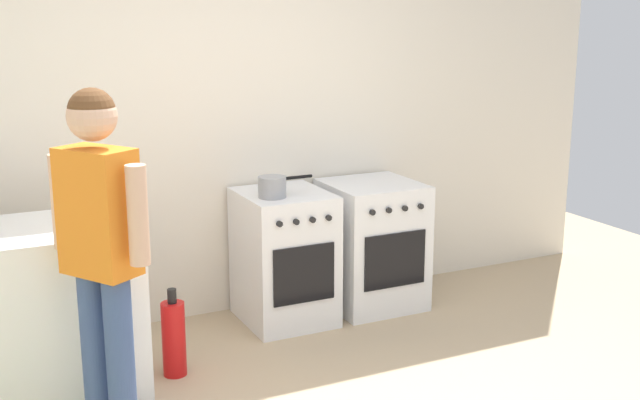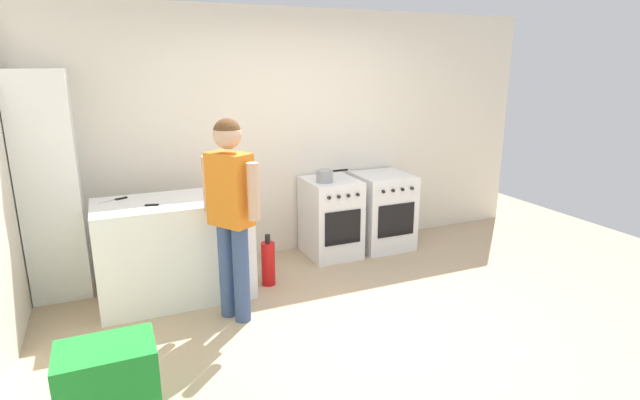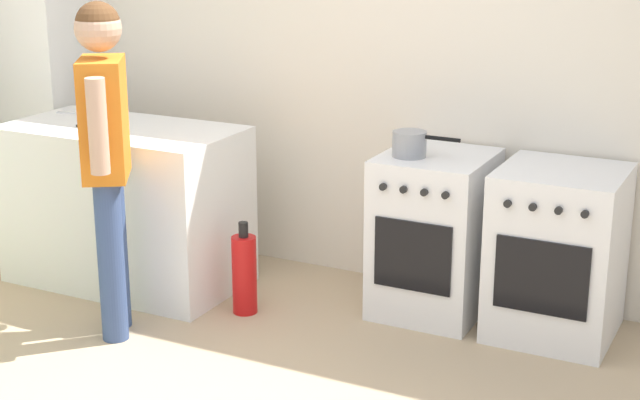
% 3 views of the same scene
% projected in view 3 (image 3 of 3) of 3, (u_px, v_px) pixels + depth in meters
% --- Properties ---
extents(back_wall, '(6.00, 0.10, 2.60)m').
position_uv_depth(back_wall, '(403.00, 52.00, 5.32)').
color(back_wall, silver).
rests_on(back_wall, ground).
extents(counter_unit, '(1.30, 0.70, 0.90)m').
position_uv_depth(counter_unit, '(126.00, 205.00, 5.50)').
color(counter_unit, white).
rests_on(counter_unit, ground).
extents(oven_left, '(0.54, 0.62, 0.85)m').
position_uv_depth(oven_left, '(434.00, 234.00, 5.10)').
color(oven_left, white).
rests_on(oven_left, ground).
extents(oven_right, '(0.59, 0.62, 0.85)m').
position_uv_depth(oven_right, '(557.00, 253.00, 4.82)').
color(oven_right, white).
rests_on(oven_right, ground).
extents(pot, '(0.35, 0.17, 0.13)m').
position_uv_depth(pot, '(410.00, 144.00, 4.93)').
color(pot, gray).
rests_on(pot, oven_left).
extents(knife_paring, '(0.21, 0.08, 0.01)m').
position_uv_depth(knife_paring, '(87.00, 128.00, 5.33)').
color(knife_paring, silver).
rests_on(knife_paring, counter_unit).
extents(knife_utility, '(0.24, 0.13, 0.01)m').
position_uv_depth(knife_utility, '(80.00, 112.00, 5.73)').
color(knife_utility, silver).
rests_on(knife_utility, counter_unit).
extents(person, '(0.35, 0.49, 1.65)m').
position_uv_depth(person, '(105.00, 142.00, 4.67)').
color(person, '#384C7A').
rests_on(person, ground).
extents(fire_extinguisher, '(0.13, 0.13, 0.50)m').
position_uv_depth(fire_extinguisher, '(244.00, 274.00, 5.13)').
color(fire_extinguisher, red).
rests_on(fire_extinguisher, ground).
extents(larder_cabinet, '(0.48, 0.44, 2.00)m').
position_uv_depth(larder_cabinet, '(47.00, 82.00, 6.17)').
color(larder_cabinet, white).
rests_on(larder_cabinet, ground).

